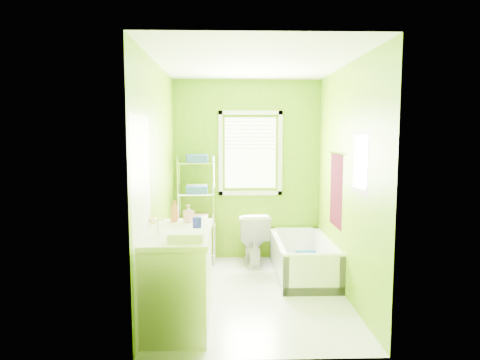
{
  "coord_description": "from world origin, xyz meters",
  "views": [
    {
      "loc": [
        -0.28,
        -4.75,
        1.84
      ],
      "look_at": [
        -0.13,
        0.25,
        1.29
      ],
      "focal_mm": 32.0,
      "sensor_mm": 36.0,
      "label": 1
    }
  ],
  "objects_px": {
    "bathtub": "(303,263)",
    "vanity": "(179,274)",
    "toilet": "(252,238)",
    "wire_shelf_unit": "(198,198)"
  },
  "relations": [
    {
      "from": "bathtub",
      "to": "vanity",
      "type": "relative_size",
      "value": 1.27
    },
    {
      "from": "bathtub",
      "to": "toilet",
      "type": "bearing_deg",
      "value": 141.12
    },
    {
      "from": "bathtub",
      "to": "vanity",
      "type": "xyz_separation_m",
      "value": [
        -1.45,
        -1.33,
        0.32
      ]
    },
    {
      "from": "bathtub",
      "to": "vanity",
      "type": "bearing_deg",
      "value": -137.41
    },
    {
      "from": "vanity",
      "to": "wire_shelf_unit",
      "type": "distance_m",
      "value": 1.97
    },
    {
      "from": "wire_shelf_unit",
      "to": "toilet",
      "type": "bearing_deg",
      "value": -5.7
    },
    {
      "from": "bathtub",
      "to": "vanity",
      "type": "distance_m",
      "value": 1.99
    },
    {
      "from": "wire_shelf_unit",
      "to": "vanity",
      "type": "bearing_deg",
      "value": -91.71
    },
    {
      "from": "toilet",
      "to": "vanity",
      "type": "relative_size",
      "value": 0.62
    },
    {
      "from": "vanity",
      "to": "wire_shelf_unit",
      "type": "bearing_deg",
      "value": 88.29
    }
  ]
}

